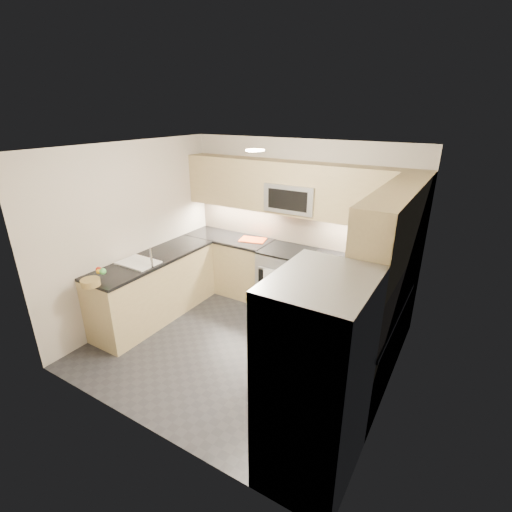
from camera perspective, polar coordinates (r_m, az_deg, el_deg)
name	(u,v)px	position (r m, az deg, el deg)	size (l,w,h in m)	color
floor	(242,346)	(4.99, -2.13, -13.67)	(3.60, 3.20, 0.00)	#26262B
ceiling	(239,148)	(4.08, -2.64, 16.24)	(3.60, 3.20, 0.02)	beige
wall_back	(298,224)	(5.71, 6.50, 4.93)	(3.60, 0.02, 2.50)	#BBB2A3
wall_front	(136,319)	(3.31, -17.92, -9.19)	(3.60, 0.02, 2.50)	#BBB2A3
wall_left	(134,233)	(5.53, -18.20, 3.38)	(0.02, 3.20, 2.50)	#BBB2A3
wall_right	(399,294)	(3.79, 21.16, -5.50)	(0.02, 3.20, 2.50)	#BBB2A3
base_cab_back_left	(230,264)	(6.25, -4.08, -1.27)	(1.42, 0.60, 0.90)	tan
base_cab_back_right	(357,296)	(5.41, 15.34, -5.90)	(1.42, 0.60, 0.90)	tan
base_cab_right	(363,347)	(4.36, 16.17, -13.26)	(0.60, 1.70, 0.90)	tan
base_cab_peninsula	(156,289)	(5.61, -15.20, -4.85)	(0.60, 2.00, 0.90)	tan
countertop_back_left	(229,238)	(6.08, -4.20, 2.81)	(1.42, 0.63, 0.04)	black
countertop_back_right	(361,265)	(5.22, 15.84, -1.31)	(1.42, 0.63, 0.04)	black
countertop_right	(368,309)	(4.12, 16.85, -7.88)	(0.63, 1.70, 0.04)	black
countertop_peninsula	(152,259)	(5.42, -15.69, -0.40)	(0.63, 2.00, 0.04)	black
upper_cab_back	(295,188)	(5.42, 5.96, 10.31)	(3.60, 0.35, 0.75)	tan
upper_cab_right	(395,226)	(3.87, 20.57, 4.33)	(0.35, 1.95, 0.75)	tan
backsplash_back	(298,227)	(5.72, 6.45, 4.39)	(3.60, 0.01, 0.51)	tan
backsplash_right	(407,282)	(4.22, 22.18, -3.67)	(0.01, 2.30, 0.51)	tan
gas_range	(287,279)	(5.72, 4.79, -3.51)	(0.76, 0.65, 0.91)	#96989E
range_cooktop	(288,251)	(5.54, 4.93, 0.79)	(0.76, 0.65, 0.03)	black
oven_door_glass	(277,287)	(5.46, 3.23, -4.84)	(0.62, 0.02, 0.45)	black
oven_handle	(277,271)	(5.33, 3.19, -2.32)	(0.02, 0.02, 0.60)	#B2B5BA
microwave	(294,197)	(5.42, 5.80, 8.97)	(0.76, 0.40, 0.40)	#929699
microwave_door	(287,200)	(5.24, 4.82, 8.56)	(0.60, 0.01, 0.28)	black
refrigerator	(316,382)	(3.10, 9.20, -18.57)	(0.70, 0.90, 1.80)	gray
fridge_handle_left	(264,374)	(3.06, 1.18, -17.64)	(0.02, 0.02, 1.20)	#B2B5BA
fridge_handle_right	(284,350)	(3.31, 4.39, -14.20)	(0.02, 0.02, 1.20)	#B2B5BA
sink_basin	(139,267)	(5.28, -17.57, -1.68)	(0.52, 0.38, 0.16)	white
faucet	(151,257)	(5.03, -15.83, -0.21)	(0.03, 0.03, 0.28)	silver
utensil_bowl	(393,264)	(5.11, 20.30, -1.15)	(0.28, 0.28, 0.16)	#65C253
cutting_board	(253,240)	(5.90, -0.50, 2.51)	(0.40, 0.28, 0.01)	red
fruit_basket	(90,282)	(4.80, -24.12, -3.73)	(0.22, 0.22, 0.08)	#A4894C
fruit_apple	(99,270)	(4.93, -23.05, -1.94)	(0.07, 0.07, 0.07)	#B42614
fruit_pear	(103,271)	(4.86, -22.51, -2.19)	(0.08, 0.08, 0.08)	#4FBA55
dish_towel_check	(270,281)	(5.43, 2.10, -3.81)	(0.19, 0.02, 0.35)	white
dish_towel_blue	(279,283)	(5.36, 3.63, -4.20)	(0.17, 0.01, 0.33)	#305685
fruit_orange	(99,271)	(4.88, -23.06, -2.21)	(0.06, 0.06, 0.06)	gold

